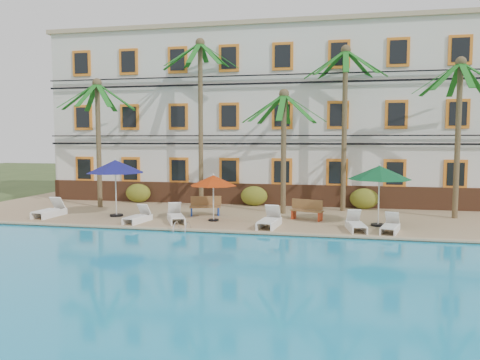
% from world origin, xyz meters
% --- Properties ---
extents(ground, '(100.00, 100.00, 0.00)m').
position_xyz_m(ground, '(0.00, 0.00, 0.00)').
color(ground, '#384C23').
rests_on(ground, ground).
extents(pool_deck, '(30.00, 12.00, 0.25)m').
position_xyz_m(pool_deck, '(0.00, 5.00, 0.12)').
color(pool_deck, tan).
rests_on(pool_deck, ground).
extents(swimming_pool, '(26.00, 12.00, 0.20)m').
position_xyz_m(swimming_pool, '(0.00, -7.00, 0.10)').
color(swimming_pool, '#1C9ED2').
rests_on(swimming_pool, ground).
extents(pool_coping, '(30.00, 0.35, 0.06)m').
position_xyz_m(pool_coping, '(0.00, -0.90, 0.28)').
color(pool_coping, tan).
rests_on(pool_coping, pool_deck).
extents(hotel_building, '(25.40, 6.44, 10.22)m').
position_xyz_m(hotel_building, '(0.00, 9.98, 5.37)').
color(hotel_building, silver).
rests_on(hotel_building, pool_deck).
extents(palm_a, '(4.17, 4.17, 6.95)m').
position_xyz_m(palm_a, '(-8.17, 4.41, 4.76)').
color(palm_a, brown).
rests_on(palm_a, pool_deck).
extents(palm_b, '(4.17, 4.17, 9.12)m').
position_xyz_m(palm_b, '(-2.81, 5.75, 6.01)').
color(palm_b, brown).
rests_on(palm_b, pool_deck).
extents(palm_c, '(4.17, 4.17, 6.17)m').
position_xyz_m(palm_c, '(1.88, 4.27, 4.29)').
color(palm_c, brown).
rests_on(palm_c, pool_deck).
extents(palm_d, '(4.17, 4.17, 8.45)m').
position_xyz_m(palm_d, '(4.83, 5.77, 5.63)').
color(palm_d, brown).
rests_on(palm_d, pool_deck).
extents(palm_e, '(4.17, 4.17, 7.48)m').
position_xyz_m(palm_e, '(9.96, 4.48, 5.07)').
color(palm_e, brown).
rests_on(palm_e, pool_deck).
extents(shrub_left, '(1.50, 0.90, 1.10)m').
position_xyz_m(shrub_left, '(-6.90, 6.60, 0.80)').
color(shrub_left, '#275719').
rests_on(shrub_left, pool_deck).
extents(shrub_mid, '(1.50, 0.90, 1.10)m').
position_xyz_m(shrub_mid, '(-0.00, 6.60, 0.80)').
color(shrub_mid, '#275719').
rests_on(shrub_mid, pool_deck).
extents(shrub_right, '(1.50, 0.90, 1.10)m').
position_xyz_m(shrub_right, '(5.94, 6.60, 0.80)').
color(shrub_right, '#275719').
rests_on(shrub_right, pool_deck).
extents(umbrella_blue, '(2.80, 2.80, 2.79)m').
position_xyz_m(umbrella_blue, '(-5.90, 1.77, 2.64)').
color(umbrella_blue, black).
rests_on(umbrella_blue, pool_deck).
extents(umbrella_red, '(2.15, 2.15, 2.15)m').
position_xyz_m(umbrella_red, '(-0.98, 1.48, 2.08)').
color(umbrella_red, black).
rests_on(umbrella_red, pool_deck).
extents(umbrella_green, '(2.67, 2.67, 2.66)m').
position_xyz_m(umbrella_green, '(6.25, 1.67, 2.52)').
color(umbrella_green, black).
rests_on(umbrella_green, pool_deck).
extents(lounger_a, '(0.77, 1.93, 0.90)m').
position_xyz_m(lounger_a, '(-8.97, 1.02, 0.54)').
color(lounger_a, white).
rests_on(lounger_a, pool_deck).
extents(lounger_b, '(0.82, 1.71, 0.77)m').
position_xyz_m(lounger_b, '(-4.19, 0.43, 0.50)').
color(lounger_b, white).
rests_on(lounger_b, pool_deck).
extents(lounger_c, '(1.35, 1.88, 0.84)m').
position_xyz_m(lounger_c, '(-2.56, 0.85, 0.52)').
color(lounger_c, white).
rests_on(lounger_c, pool_deck).
extents(lounger_d, '(0.88, 1.96, 0.90)m').
position_xyz_m(lounger_d, '(1.73, 0.46, 0.54)').
color(lounger_d, white).
rests_on(lounger_d, pool_deck).
extents(lounger_e, '(0.86, 1.78, 0.81)m').
position_xyz_m(lounger_e, '(5.28, 0.46, 0.51)').
color(lounger_e, white).
rests_on(lounger_e, pool_deck).
extents(lounger_f, '(0.96, 1.73, 0.77)m').
position_xyz_m(lounger_f, '(6.61, 0.34, 0.50)').
color(lounger_f, white).
rests_on(lounger_f, pool_deck).
extents(bench_left, '(1.57, 0.92, 0.93)m').
position_xyz_m(bench_left, '(-1.79, 2.89, 0.72)').
color(bench_left, olive).
rests_on(bench_left, pool_deck).
extents(bench_right, '(1.57, 0.92, 0.93)m').
position_xyz_m(bench_right, '(3.19, 2.62, 0.72)').
color(bench_right, olive).
rests_on(bench_right, pool_deck).
extents(pool_ladder, '(0.54, 0.74, 0.74)m').
position_xyz_m(pool_ladder, '(-1.65, -1.00, 0.25)').
color(pool_ladder, silver).
rests_on(pool_ladder, ground).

